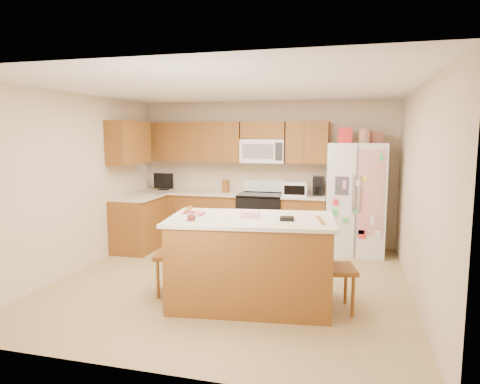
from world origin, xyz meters
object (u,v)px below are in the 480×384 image
(windsor_chair_left, at_px, (176,254))
(windsor_chair_back, at_px, (268,251))
(windsor_chair_right, at_px, (333,268))
(refrigerator, at_px, (356,197))
(stove, at_px, (262,219))
(island, at_px, (251,261))

(windsor_chair_left, distance_m, windsor_chair_back, 1.20)
(windsor_chair_right, bearing_deg, windsor_chair_left, 178.77)
(refrigerator, xyz_separation_m, windsor_chair_right, (-0.24, -2.46, -0.44))
(stove, height_order, windsor_chair_left, stove)
(island, xyz_separation_m, windsor_chair_right, (0.91, 0.05, -0.03))
(island, relative_size, windsor_chair_back, 2.19)
(island, bearing_deg, windsor_chair_back, 85.28)
(island, bearing_deg, windsor_chair_left, 174.51)
(windsor_chair_left, xyz_separation_m, windsor_chair_right, (1.87, -0.04, -0.02))
(refrigerator, height_order, windsor_chair_left, refrigerator)
(windsor_chair_back, bearing_deg, windsor_chair_left, -147.62)
(windsor_chair_right, bearing_deg, island, -176.77)
(stove, relative_size, refrigerator, 0.55)
(windsor_chair_back, bearing_deg, refrigerator, 58.41)
(refrigerator, bearing_deg, windsor_chair_right, -95.57)
(windsor_chair_left, height_order, windsor_chair_back, windsor_chair_left)
(refrigerator, distance_m, windsor_chair_left, 3.23)
(windsor_chair_back, bearing_deg, windsor_chair_right, -38.69)
(windsor_chair_right, bearing_deg, windsor_chair_back, 141.31)
(refrigerator, distance_m, windsor_chair_right, 2.51)
(refrigerator, height_order, island, refrigerator)
(refrigerator, bearing_deg, stove, 177.70)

